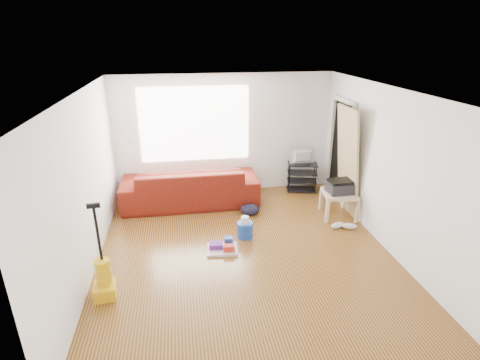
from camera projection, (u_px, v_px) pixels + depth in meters
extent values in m
cube|color=#4F2F0A|center=(245.00, 251.00, 5.95)|extent=(4.50, 5.00, 0.01)
cube|color=silver|center=(246.00, 92.00, 5.03)|extent=(4.50, 5.00, 0.01)
cube|color=white|center=(224.00, 135.00, 7.78)|extent=(4.50, 0.01, 2.50)
cube|color=white|center=(296.00, 282.00, 3.20)|extent=(4.50, 0.01, 2.50)
cube|color=white|center=(85.00, 188.00, 5.15)|extent=(0.01, 5.00, 2.50)
cube|color=white|center=(387.00, 169.00, 5.83)|extent=(0.01, 5.00, 2.50)
cube|color=white|center=(195.00, 124.00, 7.58)|extent=(2.20, 0.01, 1.50)
cube|color=white|center=(349.00, 160.00, 7.06)|extent=(0.06, 0.08, 2.00)
cube|color=white|center=(330.00, 146.00, 7.89)|extent=(0.06, 0.08, 2.00)
cube|color=white|center=(344.00, 100.00, 7.09)|extent=(0.06, 0.98, 0.08)
cube|color=black|center=(341.00, 153.00, 7.48)|extent=(0.01, 0.86, 1.98)
imported|color=#580F04|center=(191.00, 203.00, 7.62)|extent=(2.67, 1.04, 0.78)
cube|color=black|center=(301.00, 189.00, 8.23)|extent=(0.68, 0.48, 0.02)
cube|color=black|center=(302.00, 181.00, 8.15)|extent=(0.68, 0.48, 0.02)
cube|color=black|center=(302.00, 173.00, 8.08)|extent=(0.68, 0.48, 0.02)
cube|color=black|center=(303.00, 164.00, 8.01)|extent=(0.68, 0.48, 0.02)
cylinder|color=black|center=(289.00, 179.00, 8.00)|extent=(0.02, 0.02, 0.62)
cylinder|color=black|center=(288.00, 174.00, 8.28)|extent=(0.02, 0.02, 0.62)
cylinder|color=black|center=(316.00, 180.00, 7.97)|extent=(0.02, 0.02, 0.62)
cylinder|color=black|center=(314.00, 175.00, 8.24)|extent=(0.02, 0.02, 0.62)
imported|color=black|center=(303.00, 157.00, 7.95)|extent=(0.54, 0.07, 0.31)
cube|color=tan|center=(340.00, 194.00, 6.93)|extent=(0.68, 0.68, 0.05)
cube|color=tan|center=(327.00, 212.00, 6.76)|extent=(0.05, 0.05, 0.43)
cube|color=tan|center=(321.00, 199.00, 7.27)|extent=(0.05, 0.05, 0.43)
cube|color=tan|center=(357.00, 212.00, 6.77)|extent=(0.05, 0.05, 0.43)
cube|color=tan|center=(349.00, 199.00, 7.27)|extent=(0.05, 0.05, 0.43)
cube|color=black|center=(340.00, 187.00, 6.88)|extent=(0.48, 0.37, 0.20)
cube|color=black|center=(341.00, 181.00, 6.84)|extent=(0.43, 0.33, 0.04)
cylinder|color=#193FA7|center=(245.00, 237.00, 6.37)|extent=(0.29, 0.29, 0.27)
cylinder|color=silver|center=(245.00, 227.00, 6.28)|extent=(0.13, 0.13, 0.12)
cube|color=beige|center=(222.00, 249.00, 5.96)|extent=(0.52, 0.43, 0.04)
cube|color=red|center=(229.00, 248.00, 5.88)|extent=(0.18, 0.13, 0.10)
cube|color=#5D1F88|center=(216.00, 245.00, 5.97)|extent=(0.23, 0.17, 0.08)
cube|color=#253FAA|center=(229.00, 241.00, 6.03)|extent=(0.15, 0.13, 0.13)
ellipsoid|color=black|center=(250.00, 214.00, 7.16)|extent=(0.39, 0.33, 0.20)
ellipsoid|color=silver|center=(337.00, 225.00, 6.63)|extent=(0.29, 0.19, 0.11)
ellipsoid|color=silver|center=(349.00, 226.00, 6.60)|extent=(0.29, 0.20, 0.11)
cube|color=gold|center=(105.00, 290.00, 4.91)|extent=(0.31, 0.34, 0.18)
cylinder|color=gold|center=(103.00, 272.00, 4.86)|extent=(0.20, 0.20, 0.34)
cylinder|color=black|center=(98.00, 234.00, 4.69)|extent=(0.04, 0.04, 0.73)
cube|color=black|center=(93.00, 206.00, 4.54)|extent=(0.16, 0.06, 0.06)
cube|color=tan|center=(342.00, 211.00, 7.29)|extent=(0.25, 0.81, 2.03)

